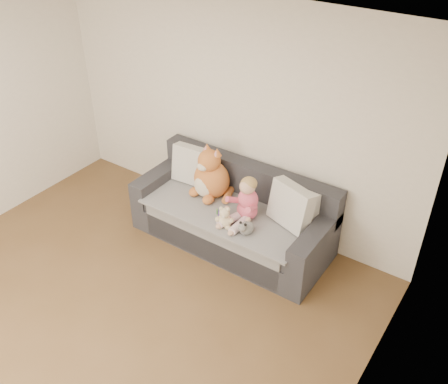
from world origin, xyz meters
name	(u,v)px	position (x,y,z in m)	size (l,w,h in m)	color
room_shell	(87,205)	(0.00, 0.42, 1.30)	(5.00, 5.00, 5.00)	brown
sofa	(234,217)	(0.35, 2.06, 0.31)	(2.20, 0.94, 0.85)	#2A2A2F
cushion_left	(193,165)	(-0.31, 2.20, 0.69)	(0.49, 0.25, 0.45)	beige
cushion_right_back	(301,203)	(1.05, 2.26, 0.66)	(0.44, 0.27, 0.38)	beige
cushion_right_front	(291,206)	(1.01, 2.11, 0.70)	(0.53, 0.36, 0.46)	beige
toddler	(245,202)	(0.58, 1.93, 0.68)	(0.34, 0.50, 0.49)	#D74C77
plush_cat	(211,177)	(0.02, 2.09, 0.71)	(0.50, 0.43, 0.64)	#C0792A
teddy_bear	(225,219)	(0.48, 1.69, 0.57)	(0.18, 0.15, 0.25)	beige
plush_cow	(246,228)	(0.72, 1.72, 0.55)	(0.14, 0.22, 0.18)	white
sippy_cup	(221,212)	(0.37, 1.80, 0.54)	(0.12, 0.08, 0.13)	#523591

